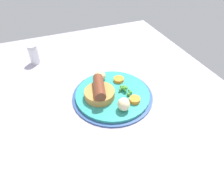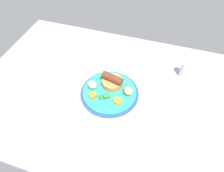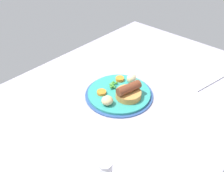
% 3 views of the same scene
% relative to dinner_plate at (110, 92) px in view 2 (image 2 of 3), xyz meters
% --- Properties ---
extents(dining_table, '(1.10, 0.80, 0.03)m').
position_rel_dinner_plate_xyz_m(dining_table, '(0.04, -0.01, -0.02)').
color(dining_table, '#9E99AD').
rests_on(dining_table, ground).
extents(dinner_plate, '(0.25, 0.25, 0.01)m').
position_rel_dinner_plate_xyz_m(dinner_plate, '(0.00, 0.00, 0.00)').
color(dinner_plate, '#2D4C84').
rests_on(dinner_plate, dining_table).
extents(sausage_pudding, '(0.10, 0.09, 0.05)m').
position_rel_dinner_plate_xyz_m(sausage_pudding, '(0.00, -0.04, 0.03)').
color(sausage_pudding, '#BC8442').
rests_on(sausage_pudding, dinner_plate).
extents(pea_pile, '(0.05, 0.04, 0.02)m').
position_rel_dinner_plate_xyz_m(pea_pile, '(0.01, 0.04, 0.02)').
color(pea_pile, '#46983F').
rests_on(pea_pile, dinner_plate).
extents(potato_chunk_0, '(0.05, 0.05, 0.03)m').
position_rel_dinner_plate_xyz_m(potato_chunk_0, '(-0.08, -0.02, 0.02)').
color(potato_chunk_0, '#CCB77F').
rests_on(potato_chunk_0, dinner_plate).
extents(potato_chunk_1, '(0.04, 0.04, 0.04)m').
position_rel_dinner_plate_xyz_m(potato_chunk_1, '(0.08, 0.00, 0.03)').
color(potato_chunk_1, beige).
rests_on(potato_chunk_1, dinner_plate).
extents(carrot_slice_0, '(0.05, 0.05, 0.01)m').
position_rel_dinner_plate_xyz_m(carrot_slice_0, '(-0.05, 0.04, 0.01)').
color(carrot_slice_0, orange).
rests_on(carrot_slice_0, dinner_plate).
extents(carrot_slice_2, '(0.04, 0.04, 0.01)m').
position_rel_dinner_plate_xyz_m(carrot_slice_2, '(0.06, 0.05, 0.01)').
color(carrot_slice_2, orange).
rests_on(carrot_slice_2, dinner_plate).
extents(fork, '(0.18, 0.05, 0.01)m').
position_rel_dinner_plate_xyz_m(fork, '(0.30, -0.22, -0.00)').
color(fork, silver).
rests_on(fork, dining_table).
extents(salt_shaker, '(0.04, 0.04, 0.07)m').
position_rel_dinner_plate_xyz_m(salt_shaker, '(-0.29, -0.20, 0.03)').
color(salt_shaker, silver).
rests_on(salt_shaker, dining_table).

